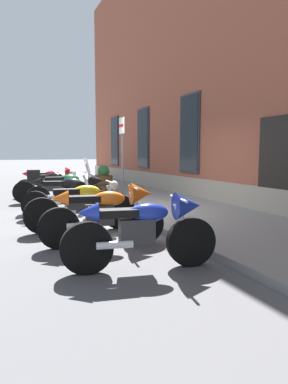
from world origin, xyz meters
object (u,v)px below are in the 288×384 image
at_px(motorcycle_red_sport, 52,181).
at_px(motorcycle_orange_sport, 107,212).
at_px(parking_sign, 122,147).
at_px(barrel_planter, 104,181).
at_px(motorcycle_green_touring, 61,188).
at_px(motorcycle_black_sport, 71,194).
at_px(motorcycle_blue_sport, 146,228).
at_px(motorcycle_yellow_naked, 83,206).
at_px(motorcycle_black_naked, 52,187).

distance_m(motorcycle_red_sport, motorcycle_orange_sport, 6.57).
height_order(motorcycle_red_sport, parking_sign, parking_sign).
xyz_separation_m(parking_sign, barrel_planter, (-2.15, 0.07, -1.14)).
bearing_deg(motorcycle_orange_sport, barrel_planter, 164.42).
xyz_separation_m(motorcycle_green_touring, parking_sign, (-0.04, 1.72, 1.10)).
xyz_separation_m(motorcycle_black_sport, motorcycle_blue_sport, (3.96, 0.20, -0.02)).
relative_size(motorcycle_yellow_naked, barrel_planter, 2.25).
bearing_deg(motorcycle_red_sport, parking_sign, 32.47).
height_order(motorcycle_blue_sport, parking_sign, parking_sign).
bearing_deg(motorcycle_yellow_naked, motorcycle_black_naked, -179.93).
xyz_separation_m(motorcycle_black_sport, barrel_planter, (-3.55, 1.80, -0.05)).
distance_m(motorcycle_black_naked, motorcycle_blue_sport, 6.63).
relative_size(motorcycle_red_sport, motorcycle_orange_sport, 1.04).
xyz_separation_m(motorcycle_yellow_naked, motorcycle_blue_sport, (2.53, 0.25, 0.06)).
bearing_deg(motorcycle_black_naked, motorcycle_yellow_naked, 0.07).
bearing_deg(motorcycle_green_touring, motorcycle_red_sport, 177.49).
distance_m(parking_sign, barrel_planter, 2.43).
xyz_separation_m(motorcycle_red_sport, motorcycle_black_naked, (1.26, -0.18, -0.07)).
height_order(motorcycle_green_touring, parking_sign, parking_sign).
bearing_deg(motorcycle_green_touring, motorcycle_yellow_naked, -1.34).
xyz_separation_m(motorcycle_black_naked, motorcycle_orange_sport, (5.31, 0.13, 0.07)).
height_order(motorcycle_black_naked, motorcycle_green_touring, motorcycle_green_touring).
bearing_deg(motorcycle_green_touring, motorcycle_black_sport, -0.71).
xyz_separation_m(motorcycle_black_naked, motorcycle_green_touring, (1.31, 0.07, 0.08)).
relative_size(motorcycle_green_touring, barrel_planter, 2.14).
relative_size(motorcycle_black_naked, motorcycle_blue_sport, 1.08).
bearing_deg(motorcycle_green_touring, motorcycle_black_naked, -176.94).
distance_m(motorcycle_black_naked, motorcycle_green_touring, 1.31).
xyz_separation_m(motorcycle_orange_sport, barrel_planter, (-6.19, 1.73, -0.04)).
bearing_deg(barrel_planter, parking_sign, -1.74).
distance_m(motorcycle_green_touring, motorcycle_orange_sport, 4.00).
relative_size(motorcycle_black_sport, motorcycle_yellow_naked, 0.94).
height_order(motorcycle_green_touring, motorcycle_yellow_naked, motorcycle_green_touring).
xyz_separation_m(motorcycle_red_sport, motorcycle_blue_sport, (7.88, 0.07, -0.01)).
relative_size(motorcycle_red_sport, motorcycle_black_naked, 0.97).
bearing_deg(motorcycle_blue_sport, motorcycle_orange_sport, -174.79).
bearing_deg(parking_sign, motorcycle_blue_sport, -16.05).
bearing_deg(motorcycle_red_sport, motorcycle_green_touring, -2.51).
relative_size(motorcycle_black_naked, barrel_planter, 2.28).
xyz_separation_m(motorcycle_yellow_naked, motorcycle_orange_sport, (1.21, 0.13, 0.07)).
bearing_deg(parking_sign, motorcycle_black_naked, -125.38).
distance_m(motorcycle_black_sport, motorcycle_blue_sport, 3.96).
bearing_deg(motorcycle_yellow_naked, parking_sign, 147.70).
distance_m(motorcycle_red_sport, motorcycle_yellow_naked, 5.36).
xyz_separation_m(motorcycle_yellow_naked, barrel_planter, (-4.98, 1.85, 0.04)).
bearing_deg(motorcycle_green_touring, motorcycle_blue_sport, 1.96).
relative_size(motorcycle_green_touring, motorcycle_blue_sport, 1.01).
distance_m(motorcycle_yellow_naked, motorcycle_blue_sport, 2.54).
xyz_separation_m(motorcycle_red_sport, motorcycle_green_touring, (2.57, -0.11, 0.00)).
relative_size(motorcycle_red_sport, motorcycle_green_touring, 1.03).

